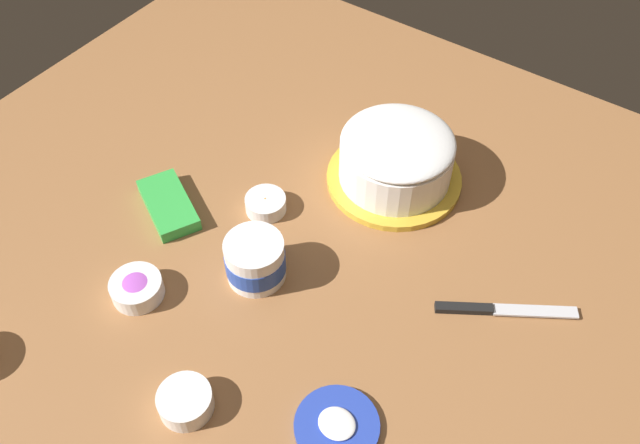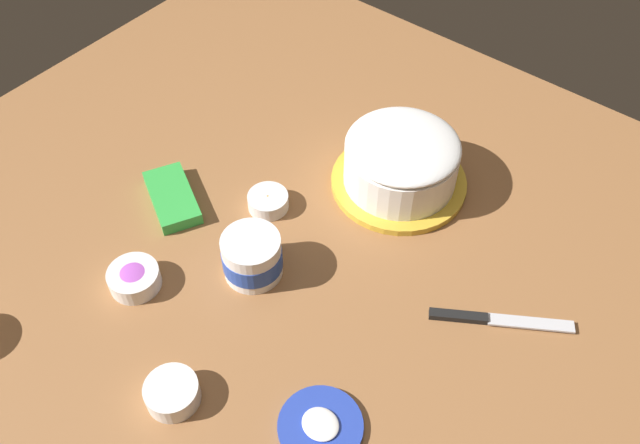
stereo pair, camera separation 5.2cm
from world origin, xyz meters
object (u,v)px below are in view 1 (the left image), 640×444
(sprinkle_bowl_orange, at_px, (266,204))
(sprinkle_bowl_rainbow, at_px, (137,288))
(frosting_tub_lid, at_px, (337,426))
(candy_box_lower, at_px, (168,205))
(frosting_tub, at_px, (255,259))
(frosted_cake, at_px, (396,160))
(sprinkle_bowl_yellow, at_px, (185,401))
(spreading_knife, at_px, (493,309))

(sprinkle_bowl_orange, relative_size, sprinkle_bowl_rainbow, 0.87)
(frosting_tub_lid, bearing_deg, candy_box_lower, 160.66)
(frosting_tub, distance_m, sprinkle_bowl_rainbow, 0.20)
(sprinkle_bowl_rainbow, bearing_deg, sprinkle_bowl_orange, 77.91)
(frosting_tub_lid, relative_size, sprinkle_bowl_orange, 1.67)
(frosted_cake, xyz_separation_m, sprinkle_bowl_yellow, (-0.01, -0.58, -0.04))
(frosted_cake, bearing_deg, frosting_tub, -103.40)
(frosted_cake, xyz_separation_m, candy_box_lower, (-0.31, -0.31, -0.04))
(frosted_cake, bearing_deg, sprinkle_bowl_orange, -128.15)
(spreading_knife, distance_m, sprinkle_bowl_orange, 0.45)
(frosting_tub_lid, distance_m, sprinkle_bowl_orange, 0.45)
(frosting_tub, relative_size, frosting_tub_lid, 0.82)
(sprinkle_bowl_orange, distance_m, sprinkle_bowl_rainbow, 0.28)
(sprinkle_bowl_orange, height_order, candy_box_lower, sprinkle_bowl_orange)
(frosting_tub, relative_size, sprinkle_bowl_yellow, 1.25)
(spreading_knife, xyz_separation_m, sprinkle_bowl_orange, (-0.45, -0.04, 0.01))
(frosting_tub_lid, bearing_deg, frosted_cake, 111.65)
(frosting_tub, bearing_deg, spreading_knife, 24.12)
(frosting_tub, xyz_separation_m, sprinkle_bowl_orange, (-0.08, 0.13, -0.03))
(frosting_tub_lid, relative_size, sprinkle_bowl_rainbow, 1.44)
(spreading_knife, height_order, sprinkle_bowl_rainbow, sprinkle_bowl_rainbow)
(frosting_tub_lid, xyz_separation_m, sprinkle_bowl_orange, (-0.35, 0.28, 0.01))
(frosting_tub_lid, height_order, spreading_knife, frosting_tub_lid)
(frosted_cake, height_order, sprinkle_bowl_orange, frosted_cake)
(sprinkle_bowl_orange, relative_size, sprinkle_bowl_yellow, 0.92)
(frosting_tub_lid, distance_m, sprinkle_bowl_yellow, 0.23)
(frosting_tub, height_order, frosting_tub_lid, frosting_tub)
(spreading_knife, height_order, sprinkle_bowl_yellow, sprinkle_bowl_yellow)
(frosted_cake, distance_m, frosting_tub, 0.34)
(frosting_tub_lid, bearing_deg, sprinkle_bowl_orange, 141.35)
(spreading_knife, distance_m, sprinkle_bowl_yellow, 0.52)
(frosted_cake, height_order, spreading_knife, frosted_cake)
(frosting_tub, height_order, sprinkle_bowl_yellow, frosting_tub)
(frosted_cake, xyz_separation_m, sprinkle_bowl_rainbow, (-0.22, -0.48, -0.04))
(spreading_knife, relative_size, sprinkle_bowl_orange, 2.74)
(sprinkle_bowl_yellow, xyz_separation_m, sprinkle_bowl_rainbow, (-0.21, 0.11, 0.00))
(frosting_tub_lid, bearing_deg, spreading_knife, 72.46)
(frosting_tub_lid, xyz_separation_m, spreading_knife, (0.10, 0.32, -0.00))
(frosted_cake, distance_m, spreading_knife, 0.34)
(sprinkle_bowl_rainbow, bearing_deg, frosting_tub_lid, -0.43)
(frosting_tub, distance_m, frosting_tub_lid, 0.31)
(frosting_tub, bearing_deg, sprinkle_bowl_orange, 121.73)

